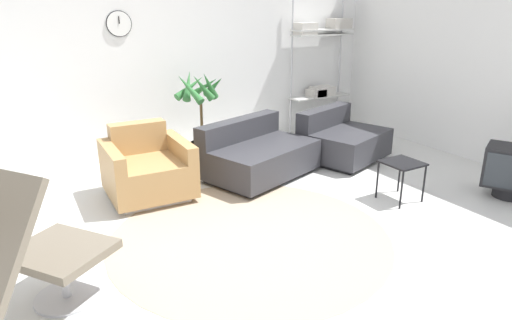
{
  "coord_description": "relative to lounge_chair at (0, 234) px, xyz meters",
  "views": [
    {
      "loc": [
        -1.82,
        -3.17,
        1.95
      ],
      "look_at": [
        0.29,
        0.35,
        0.55
      ],
      "focal_mm": 32.0,
      "sensor_mm": 36.0,
      "label": 1
    }
  ],
  "objects": [
    {
      "name": "couch_low",
      "position": [
        2.71,
        1.62,
        -0.44
      ],
      "size": [
        1.49,
        1.22,
        0.65
      ],
      "rotation": [
        0.0,
        0.0,
        3.46
      ],
      "color": "black",
      "rests_on": "ground_plane"
    },
    {
      "name": "lounge_chair",
      "position": [
        0.0,
        0.0,
        0.0
      ],
      "size": [
        1.21,
        1.09,
        1.15
      ],
      "rotation": [
        0.0,
        0.0,
        -0.96
      ],
      "color": "#BCBCC1",
      "rests_on": "ground_plane"
    },
    {
      "name": "crt_television",
      "position": [
        4.68,
        -0.31,
        -0.38
      ],
      "size": [
        0.61,
        0.67,
        0.55
      ],
      "rotation": [
        0.0,
        0.0,
        2.03
      ],
      "color": "black",
      "rests_on": "ground_plane"
    },
    {
      "name": "potted_plant",
      "position": [
        2.35,
        2.4,
        -0.16
      ],
      "size": [
        0.59,
        0.6,
        1.21
      ],
      "color": "silver",
      "rests_on": "ground_plane"
    },
    {
      "name": "ground_plane",
      "position": [
        1.88,
        0.39,
        -0.69
      ],
      "size": [
        12.0,
        12.0,
        0.0
      ],
      "primitive_type": "plane",
      "color": "silver"
    },
    {
      "name": "side_table",
      "position": [
        3.63,
        0.24,
        -0.32
      ],
      "size": [
        0.37,
        0.37,
        0.42
      ],
      "color": "black",
      "rests_on": "ground_plane"
    },
    {
      "name": "shelf_unit",
      "position": [
        4.63,
        2.88,
        0.51
      ],
      "size": [
        1.02,
        0.28,
        2.06
      ],
      "color": "#BCBCC1",
      "rests_on": "ground_plane"
    },
    {
      "name": "couch_second",
      "position": [
        3.99,
        1.59,
        -0.44
      ],
      "size": [
        1.25,
        1.14,
        0.65
      ],
      "rotation": [
        0.0,
        0.0,
        3.46
      ],
      "color": "black",
      "rests_on": "ground_plane"
    },
    {
      "name": "wall_back",
      "position": [
        1.88,
        3.1,
        0.71
      ],
      "size": [
        12.0,
        0.09,
        2.8
      ],
      "color": "white",
      "rests_on": "ground_plane"
    },
    {
      "name": "round_rug",
      "position": [
        1.87,
        0.34,
        -0.69
      ],
      "size": [
        2.48,
        2.48,
        0.01
      ],
      "color": "tan",
      "rests_on": "ground_plane"
    },
    {
      "name": "wall_right",
      "position": [
        5.47,
        0.39,
        0.71
      ],
      "size": [
        0.06,
        12.0,
        2.8
      ],
      "color": "white",
      "rests_on": "ground_plane"
    },
    {
      "name": "armchair_red",
      "position": [
        1.4,
        1.7,
        -0.41
      ],
      "size": [
        0.87,
        0.87,
        0.75
      ],
      "rotation": [
        0.0,
        0.0,
        3.1
      ],
      "color": "silver",
      "rests_on": "ground_plane"
    }
  ]
}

